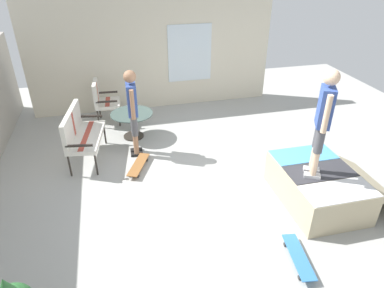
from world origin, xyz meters
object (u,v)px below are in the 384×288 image
(patio_chair_near_house, at_px, (102,98))
(person_skater, at_px, (323,117))
(patio_bench, at_px, (80,131))
(skateboard_spare, at_px, (298,257))
(patio_table, at_px, (132,120))
(skateboard_by_bench, at_px, (139,165))
(person_watching, at_px, (132,107))
(skate_ramp, at_px, (319,186))

(patio_chair_near_house, relative_size, person_skater, 0.61)
(patio_bench, relative_size, skateboard_spare, 1.61)
(patio_table, relative_size, skateboard_by_bench, 1.11)
(person_watching, xyz_separation_m, skateboard_spare, (-3.30, -1.81, -0.93))
(patio_chair_near_house, height_order, person_skater, person_skater)
(patio_bench, xyz_separation_m, patio_table, (0.68, -1.04, -0.21))
(patio_chair_near_house, bearing_deg, skate_ramp, -138.95)
(patio_chair_near_house, xyz_separation_m, patio_table, (-0.90, -0.59, -0.21))
(patio_bench, bearing_deg, skateboard_spare, -139.68)
(skate_ramp, bearing_deg, person_skater, 99.47)
(skate_ramp, height_order, skateboard_spare, skate_ramp)
(person_watching, bearing_deg, skate_ramp, -128.78)
(patio_bench, relative_size, person_watching, 0.76)
(person_watching, bearing_deg, patio_bench, 87.76)
(patio_bench, bearing_deg, skate_ramp, -120.74)
(patio_chair_near_house, relative_size, person_watching, 0.59)
(person_skater, bearing_deg, skate_ramp, -80.53)
(skate_ramp, relative_size, patio_table, 2.10)
(person_skater, bearing_deg, patio_bench, 57.42)
(patio_bench, relative_size, person_skater, 0.79)
(person_skater, bearing_deg, skateboard_by_bench, 56.96)
(skateboard_by_bench, xyz_separation_m, skateboard_spare, (-2.72, -1.82, 0.00))
(skate_ramp, xyz_separation_m, skateboard_spare, (-1.10, 0.93, -0.20))
(patio_table, relative_size, skateboard_spare, 1.10)
(person_skater, bearing_deg, person_watching, 48.54)
(skate_ramp, relative_size, person_skater, 1.13)
(skate_ramp, height_order, patio_table, skate_ramp)
(patio_chair_near_house, xyz_separation_m, skateboard_by_bench, (-2.19, -0.56, -0.53))
(person_skater, xyz_separation_m, skateboard_spare, (-1.06, 0.73, -1.47))
(patio_bench, distance_m, person_skater, 4.33)
(patio_chair_near_house, relative_size, skateboard_spare, 1.24)
(skateboard_by_bench, bearing_deg, person_skater, -123.04)
(patio_chair_near_house, height_order, skateboard_by_bench, patio_chair_near_house)
(skateboard_by_bench, bearing_deg, patio_chair_near_house, 14.43)
(skateboard_spare, bearing_deg, skate_ramp, -40.35)
(skateboard_by_bench, bearing_deg, skateboard_spare, -146.18)
(skate_ramp, bearing_deg, patio_table, 43.09)
(patio_bench, relative_size, skateboard_by_bench, 1.63)
(person_watching, relative_size, person_skater, 1.04)
(skateboard_spare, bearing_deg, person_watching, 28.68)
(skate_ramp, xyz_separation_m, person_watching, (2.20, 2.74, 0.73))
(patio_table, xyz_separation_m, skateboard_spare, (-4.02, -1.80, -0.32))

